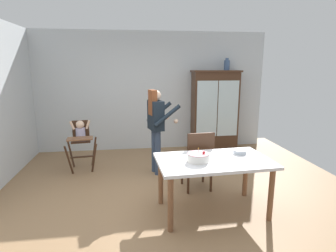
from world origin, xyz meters
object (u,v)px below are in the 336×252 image
Objects in this scene: china_cabinet at (215,110)px; dining_table at (213,166)px; adult_person at (156,121)px; dining_chair_far_side at (199,157)px; birthday_cake at (198,157)px; high_chair_with_toddler at (81,136)px; ceramic_vase at (227,65)px; serving_bowl at (240,152)px.

dining_table is (-0.89, -2.82, -0.28)m from china_cabinet.
adult_person reaches higher than dining_chair_far_side.
dining_chair_far_side reaches higher than birthday_cake.
china_cabinet is 1.91× the size of dining_chair_far_side.
adult_person is at bearing -138.00° from china_cabinet.
adult_person is at bearing -21.69° from high_chair_with_toddler.
adult_person is 1.58m from birthday_cake.
birthday_cake is (-1.11, -2.87, -0.13)m from china_cabinet.
ceramic_vase is 3.53m from high_chair_with_toddler.
china_cabinet is 3.05m from high_chair_with_toddler.
dining_table is at bearing -172.26° from adult_person.
dining_table is 0.49m from serving_bowl.
adult_person reaches higher than serving_bowl.
ceramic_vase is at bearing 10.60° from high_chair_with_toddler.
birthday_cake is at bearing -168.09° from dining_table.
dining_chair_far_side is (-0.92, -2.17, -0.37)m from china_cabinet.
dining_chair_far_side is at bearing -118.26° from ceramic_vase.
dining_table is 5.43× the size of birthday_cake.
serving_bowl is at bearing -104.87° from ceramic_vase.
birthday_cake is at bearing 70.89° from dining_chair_far_side.
dining_table is at bearing -107.41° from china_cabinet.
serving_bowl is (0.43, 0.19, 0.13)m from dining_table.
adult_person is at bearing -142.25° from ceramic_vase.
birthday_cake is at bearing -53.77° from high_chair_with_toddler.
adult_person is 1.01× the size of dining_table.
ceramic_vase is 2.84m from dining_chair_far_side.
china_cabinet is at bearing -179.15° from ceramic_vase.
china_cabinet is 10.21× the size of serving_bowl.
adult_person is 8.50× the size of serving_bowl.
ceramic_vase is 2.42m from adult_person.
dining_table is 8.44× the size of serving_bowl.
dining_table is at bearing -49.69° from high_chair_with_toddler.
dining_table is (-1.13, -2.83, -1.31)m from ceramic_vase.
adult_person is at bearing 128.97° from serving_bowl.
dining_table is at bearing -111.85° from ceramic_vase.
china_cabinet is at bearing 72.59° from dining_table.
china_cabinet reaches higher than high_chair_with_toddler.
birthday_cake is at bearing -115.24° from ceramic_vase.
high_chair_with_toddler is at bearing -161.13° from china_cabinet.
ceramic_vase reaches higher than adult_person.
birthday_cake is at bearing 179.63° from adult_person.
high_chair_with_toddler is 0.62× the size of dining_table.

